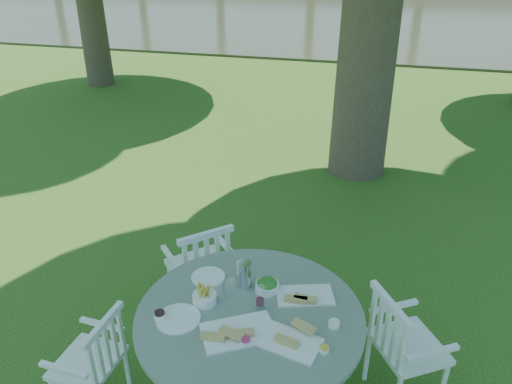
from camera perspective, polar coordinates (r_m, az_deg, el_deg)
ground at (r=4.93m, az=-0.56°, el=-9.84°), size 140.00×140.00×0.00m
table at (r=3.37m, az=-0.70°, el=-15.70°), size 1.47×1.47×0.84m
chair_ne at (r=3.66m, az=15.96°, el=-16.15°), size 0.61×0.62×0.91m
chair_nw at (r=4.20m, az=-6.12°, el=-8.35°), size 0.64×0.64×0.93m
chair_sw at (r=3.64m, az=-17.74°, el=-17.69°), size 0.43×0.45×0.84m
tableware at (r=3.30m, az=-1.40°, el=-12.52°), size 1.15×0.82×0.20m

